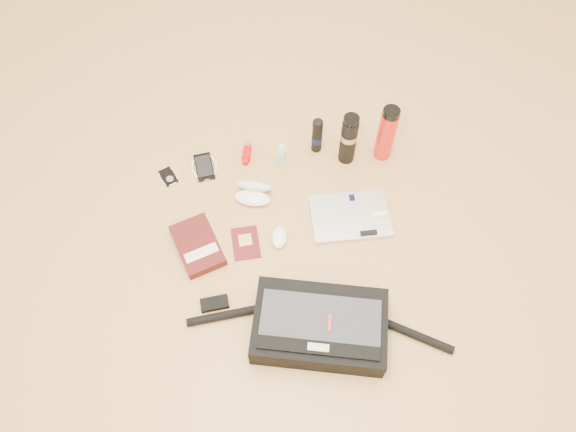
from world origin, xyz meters
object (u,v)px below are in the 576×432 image
at_px(laptop, 351,217).
at_px(book, 198,245).
at_px(messenger_bag, 319,326).
at_px(thermos_red, 386,134).
at_px(thermos_black, 349,139).

distance_m(laptop, book, 0.59).
relative_size(messenger_bag, laptop, 2.89).
height_order(messenger_bag, laptop, messenger_bag).
xyz_separation_m(laptop, book, (-0.59, -0.04, 0.01)).
distance_m(book, thermos_red, 0.85).
xyz_separation_m(book, thermos_black, (0.63, 0.32, 0.11)).
bearing_deg(laptop, messenger_bag, -112.99).
relative_size(laptop, thermos_red, 1.14).
xyz_separation_m(book, thermos_red, (0.78, 0.32, 0.11)).
bearing_deg(laptop, book, -173.51).
bearing_deg(messenger_bag, thermos_black, 85.94).
height_order(messenger_bag, book, messenger_bag).
relative_size(laptop, book, 1.20).
xyz_separation_m(laptop, thermos_black, (0.04, 0.28, 0.12)).
bearing_deg(laptop, thermos_red, 58.34).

